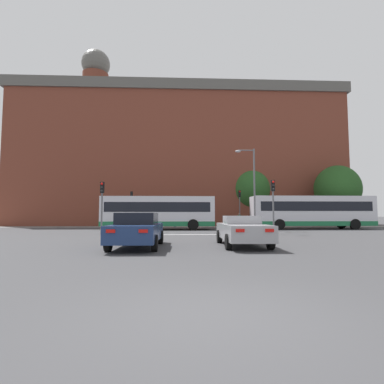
# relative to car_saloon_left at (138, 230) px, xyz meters

# --- Properties ---
(ground_plane) EXTENTS (400.00, 400.00, 0.00)m
(ground_plane) POSITION_rel_car_saloon_left_xyz_m (2.29, -8.87, -0.76)
(ground_plane) COLOR #3D3D3F
(stop_line_strip) EXTENTS (9.84, 0.30, 0.01)m
(stop_line_strip) POSITION_rel_car_saloon_left_xyz_m (2.29, 8.23, -0.76)
(stop_line_strip) COLOR silver
(stop_line_strip) RESTS_ON ground_plane
(far_pavement) EXTENTS (70.93, 2.50, 0.01)m
(far_pavement) POSITION_rel_car_saloon_left_xyz_m (2.29, 21.92, -0.76)
(far_pavement) COLOR gray
(far_pavement) RESTS_ON ground_plane
(brick_civic_building) EXTENTS (45.20, 11.88, 25.71)m
(brick_civic_building) POSITION_rel_car_saloon_left_xyz_m (1.70, 30.14, 8.94)
(brick_civic_building) COLOR brown
(brick_civic_building) RESTS_ON ground_plane
(car_saloon_left) EXTENTS (2.05, 4.92, 1.48)m
(car_saloon_left) POSITION_rel_car_saloon_left_xyz_m (0.00, 0.00, 0.00)
(car_saloon_left) COLOR navy
(car_saloon_left) RESTS_ON ground_plane
(car_roadster_right) EXTENTS (1.98, 4.85, 1.36)m
(car_roadster_right) POSITION_rel_car_saloon_left_xyz_m (4.64, 0.39, -0.07)
(car_roadster_right) COLOR #9E9EA3
(car_roadster_right) RESTS_ON ground_plane
(bus_crossing_lead) EXTENTS (10.52, 2.69, 3.11)m
(bus_crossing_lead) POSITION_rel_car_saloon_left_xyz_m (-0.17, 15.49, 0.90)
(bus_crossing_lead) COLOR silver
(bus_crossing_lead) RESTS_ON ground_plane
(bus_crossing_trailing) EXTENTS (11.73, 2.68, 3.21)m
(bus_crossing_trailing) POSITION_rel_car_saloon_left_xyz_m (14.85, 15.86, 0.96)
(bus_crossing_trailing) COLOR silver
(bus_crossing_trailing) RESTS_ON ground_plane
(traffic_light_near_left) EXTENTS (0.26, 0.31, 3.74)m
(traffic_light_near_left) POSITION_rel_car_saloon_left_xyz_m (-3.69, 8.38, 1.77)
(traffic_light_near_left) COLOR slate
(traffic_light_near_left) RESTS_ON ground_plane
(traffic_light_near_right) EXTENTS (0.26, 0.31, 3.91)m
(traffic_light_near_right) POSITION_rel_car_saloon_left_xyz_m (8.60, 8.22, 1.88)
(traffic_light_near_right) COLOR slate
(traffic_light_near_right) RESTS_ON ground_plane
(traffic_light_far_right) EXTENTS (0.26, 0.31, 4.26)m
(traffic_light_far_right) POSITION_rel_car_saloon_left_xyz_m (8.89, 21.55, 2.09)
(traffic_light_far_right) COLOR slate
(traffic_light_far_right) RESTS_ON ground_plane
(traffic_light_far_left) EXTENTS (0.26, 0.31, 4.06)m
(traffic_light_far_left) POSITION_rel_car_saloon_left_xyz_m (-3.64, 21.42, 1.98)
(traffic_light_far_left) COLOR slate
(traffic_light_far_left) RESTS_ON ground_plane
(street_lamp_junction) EXTENTS (1.81, 0.36, 7.44)m
(street_lamp_junction) POSITION_rel_car_saloon_left_xyz_m (8.36, 13.64, 3.73)
(street_lamp_junction) COLOR slate
(street_lamp_junction) RESTS_ON ground_plane
(pedestrian_waiting) EXTENTS (0.44, 0.29, 1.62)m
(pedestrian_waiting) POSITION_rel_car_saloon_left_xyz_m (8.90, 21.81, 0.18)
(pedestrian_waiting) COLOR black
(pedestrian_waiting) RESTS_ON ground_plane
(pedestrian_walking_east) EXTENTS (0.45, 0.36, 1.78)m
(pedestrian_walking_east) POSITION_rel_car_saloon_left_xyz_m (1.36, 21.19, 0.29)
(pedestrian_walking_east) COLOR #333851
(pedestrian_walking_east) RESTS_ON ground_plane
(pedestrian_walking_west) EXTENTS (0.45, 0.41, 1.82)m
(pedestrian_walking_west) POSITION_rel_car_saloon_left_xyz_m (12.50, 22.58, 0.32)
(pedestrian_walking_west) COLOR #333851
(pedestrian_walking_west) RESTS_ON ground_plane
(tree_by_building) EXTENTS (4.70, 4.70, 7.46)m
(tree_by_building) POSITION_rel_car_saloon_left_xyz_m (-17.58, 26.88, 4.21)
(tree_by_building) COLOR #4C3823
(tree_by_building) RESTS_ON ground_plane
(tree_kerbside) EXTENTS (5.46, 5.46, 7.56)m
(tree_kerbside) POSITION_rel_car_saloon_left_xyz_m (11.21, 25.98, 3.92)
(tree_kerbside) COLOR #4C3823
(tree_kerbside) RESTS_ON ground_plane
(tree_distant) EXTENTS (5.28, 5.28, 7.24)m
(tree_distant) POSITION_rel_car_saloon_left_xyz_m (20.54, 21.34, 3.70)
(tree_distant) COLOR #4C3823
(tree_distant) RESTS_ON ground_plane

